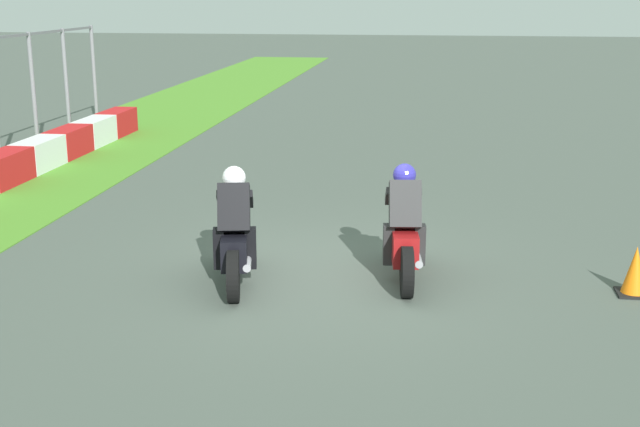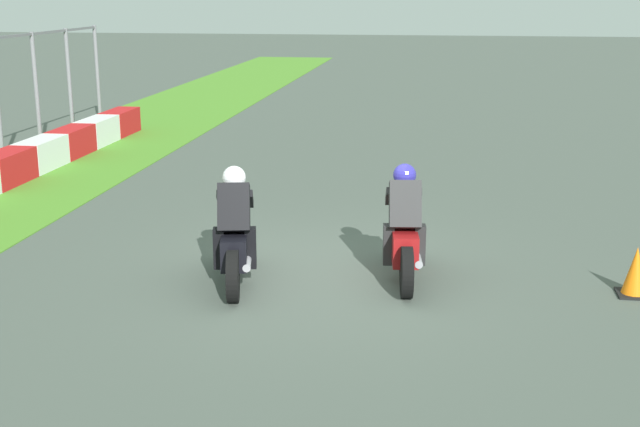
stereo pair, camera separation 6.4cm
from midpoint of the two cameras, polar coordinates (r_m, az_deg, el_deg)
The scene contains 4 objects.
ground_plane at distance 11.26m, azimuth -0.09°, elevation -4.19°, with size 120.00×120.00×0.00m, color #4A544C.
rider_lane_a at distance 11.02m, azimuth 5.50°, elevation -1.29°, with size 2.04×0.57×1.51m.
rider_lane_b at distance 10.87m, azimuth -5.90°, elevation -1.52°, with size 2.03×0.63×1.51m.
traffic_cone at distance 11.17m, azimuth 20.28°, elevation -3.73°, with size 0.40×0.40×0.62m.
Camera 1 is at (-10.53, -1.50, 3.68)m, focal length 47.57 mm.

